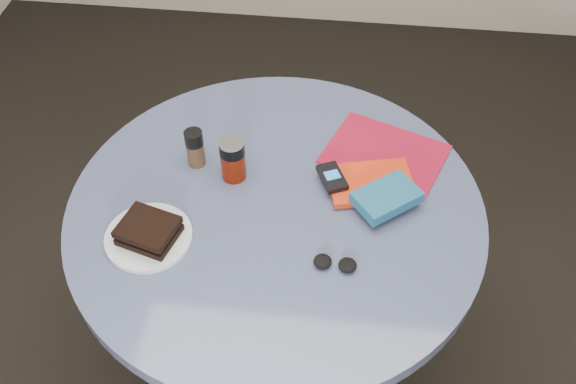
# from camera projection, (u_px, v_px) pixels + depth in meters

# --- Properties ---
(ground) EXTENTS (4.00, 4.00, 0.00)m
(ground) POSITION_uv_depth(u_px,v_px,m) (279.00, 357.00, 2.09)
(ground) COLOR black
(ground) RESTS_ON ground
(table) EXTENTS (1.00, 1.00, 0.75)m
(table) POSITION_uv_depth(u_px,v_px,m) (276.00, 247.00, 1.65)
(table) COLOR black
(table) RESTS_ON ground
(plate) EXTENTS (0.24, 0.24, 0.01)m
(plate) POSITION_uv_depth(u_px,v_px,m) (149.00, 237.00, 1.46)
(plate) COLOR silver
(plate) RESTS_ON table
(sandwich) EXTENTS (0.15, 0.13, 0.04)m
(sandwich) POSITION_uv_depth(u_px,v_px,m) (148.00, 231.00, 1.44)
(sandwich) COLOR black
(sandwich) RESTS_ON plate
(soda_can) EXTENTS (0.07, 0.07, 0.12)m
(soda_can) POSITION_uv_depth(u_px,v_px,m) (233.00, 159.00, 1.56)
(soda_can) COLOR #651505
(soda_can) RESTS_ON table
(pepper_grinder) EXTENTS (0.05, 0.05, 0.10)m
(pepper_grinder) POSITION_uv_depth(u_px,v_px,m) (195.00, 148.00, 1.59)
(pepper_grinder) COLOR #3F2B1B
(pepper_grinder) RESTS_ON table
(magazine) EXTENTS (0.35, 0.31, 0.01)m
(magazine) POSITION_uv_depth(u_px,v_px,m) (385.00, 154.00, 1.65)
(magazine) COLOR maroon
(magazine) RESTS_ON table
(red_book) EXTENTS (0.23, 0.18, 0.02)m
(red_book) POSITION_uv_depth(u_px,v_px,m) (371.00, 183.00, 1.56)
(red_book) COLOR #B22A0E
(red_book) RESTS_ON magazine
(novel) EXTENTS (0.18, 0.17, 0.03)m
(novel) POSITION_uv_depth(u_px,v_px,m) (387.00, 197.00, 1.50)
(novel) COLOR navy
(novel) RESTS_ON red_book
(mp3_player) EXTENTS (0.09, 0.10, 0.02)m
(mp3_player) POSITION_uv_depth(u_px,v_px,m) (332.00, 177.00, 1.55)
(mp3_player) COLOR black
(mp3_player) RESTS_ON red_book
(headphones) EXTENTS (0.10, 0.05, 0.02)m
(headphones) POSITION_uv_depth(u_px,v_px,m) (335.00, 263.00, 1.40)
(headphones) COLOR black
(headphones) RESTS_ON table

